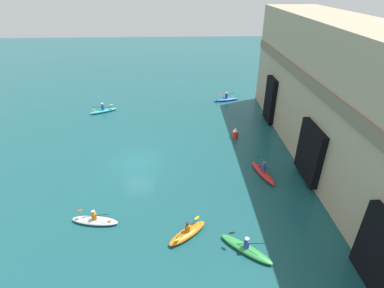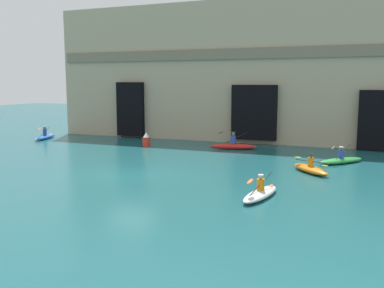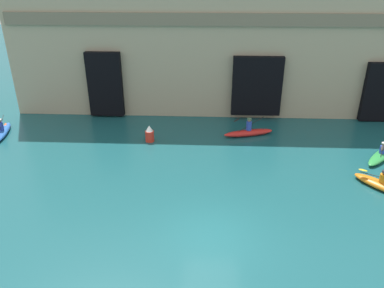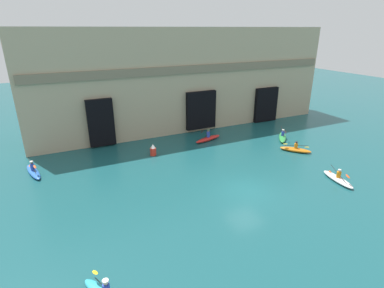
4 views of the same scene
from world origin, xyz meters
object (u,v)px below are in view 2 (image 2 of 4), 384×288
(kayak_orange, at_px, (311,169))
(marker_buoy, at_px, (146,140))
(kayak_white, at_px, (260,193))
(kayak_green, at_px, (341,160))
(kayak_blue, at_px, (45,137))
(kayak_red, at_px, (233,146))

(kayak_orange, relative_size, marker_buoy, 2.47)
(kayak_orange, distance_m, marker_buoy, 13.50)
(kayak_white, bearing_deg, kayak_orange, -3.50)
(kayak_white, distance_m, marker_buoy, 15.67)
(kayak_orange, height_order, kayak_green, kayak_green)
(kayak_white, height_order, marker_buoy, marker_buoy)
(kayak_white, xyz_separation_m, kayak_green, (2.68, 9.26, 0.00))
(kayak_white, xyz_separation_m, marker_buoy, (-11.18, 10.98, 0.30))
(kayak_blue, height_order, marker_buoy, kayak_blue)
(kayak_orange, distance_m, kayak_blue, 23.17)
(kayak_red, relative_size, marker_buoy, 3.15)
(kayak_white, bearing_deg, marker_buoy, 54.70)
(kayak_white, relative_size, kayak_blue, 0.91)
(kayak_green, height_order, kayak_blue, kayak_green)
(kayak_red, bearing_deg, marker_buoy, -5.89)
(kayak_orange, xyz_separation_m, kayak_blue, (-22.48, 5.62, -0.01))
(kayak_white, height_order, kayak_green, kayak_green)
(kayak_blue, xyz_separation_m, marker_buoy, (9.97, -0.56, 0.29))
(kayak_orange, xyz_separation_m, marker_buoy, (-12.51, 5.06, 0.28))
(kayak_red, bearing_deg, kayak_blue, -13.99)
(kayak_green, relative_size, marker_buoy, 2.77)
(kayak_green, distance_m, kayak_blue, 23.94)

